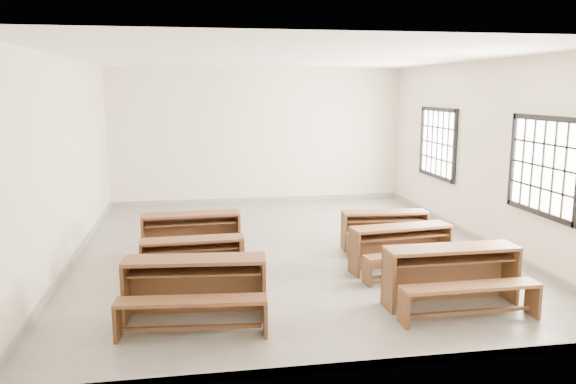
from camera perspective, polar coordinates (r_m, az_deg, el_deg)
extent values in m
plane|color=gray|center=(9.64, 0.00, -5.86)|extent=(8.50, 8.50, 0.00)
cube|color=white|center=(9.27, 0.00, 13.34)|extent=(7.00, 8.50, 0.05)
cube|color=beige|center=(13.49, -3.02, 5.71)|extent=(7.00, 0.05, 3.20)
cube|color=beige|center=(5.26, 7.73, -1.75)|extent=(7.00, 0.05, 3.20)
cube|color=beige|center=(9.39, -21.42, 2.96)|extent=(0.05, 8.50, 3.20)
cube|color=beige|center=(10.48, 19.13, 3.80)|extent=(0.05, 8.50, 3.20)
cube|color=gray|center=(13.70, -2.96, -0.76)|extent=(7.00, 0.04, 0.10)
cube|color=gray|center=(5.78, 7.35, -16.97)|extent=(7.00, 0.04, 0.10)
cube|color=gray|center=(9.70, -20.85, -6.15)|extent=(0.04, 8.50, 0.10)
cube|color=gray|center=(10.75, 18.67, -4.43)|extent=(0.04, 8.50, 0.10)
cube|color=white|center=(8.95, 24.60, 2.40)|extent=(0.02, 1.50, 1.30)
cube|color=black|center=(8.88, 24.83, 6.81)|extent=(0.06, 1.62, 0.08)
cube|color=black|center=(9.05, 24.17, -1.93)|extent=(0.06, 1.62, 0.08)
cube|color=black|center=(9.60, 21.88, 3.07)|extent=(0.06, 0.08, 1.46)
cube|color=white|center=(12.07, 15.03, 4.82)|extent=(0.02, 1.50, 1.30)
cube|color=black|center=(12.02, 15.10, 8.09)|extent=(0.06, 1.62, 0.08)
cube|color=black|center=(12.15, 14.79, 1.58)|extent=(0.06, 1.62, 0.08)
cube|color=black|center=(11.36, 16.59, 4.41)|extent=(0.06, 0.08, 1.46)
cube|color=black|center=(12.79, 13.48, 5.18)|extent=(0.06, 0.08, 1.46)
cube|color=brown|center=(6.72, -9.46, -6.80)|extent=(1.69, 0.57, 0.04)
cube|color=brown|center=(7.02, -9.24, -9.27)|extent=(1.66, 0.19, 0.71)
cube|color=brown|center=(6.96, -16.12, -9.71)|extent=(0.08, 0.42, 0.71)
cube|color=brown|center=(6.82, -2.47, -9.73)|extent=(0.08, 0.42, 0.71)
cube|color=brown|center=(6.75, -9.44, -8.03)|extent=(1.56, 0.45, 0.02)
cube|color=brown|center=(6.35, -9.78, -10.84)|extent=(1.68, 0.44, 0.04)
cube|color=brown|center=(6.55, -16.96, -12.51)|extent=(0.07, 0.29, 0.39)
cube|color=brown|center=(6.40, -2.30, -12.60)|extent=(0.07, 0.29, 0.39)
cube|color=brown|center=(6.46, -9.69, -13.42)|extent=(1.54, 0.19, 0.04)
cube|color=brown|center=(8.03, -9.83, -4.80)|extent=(1.42, 0.40, 0.04)
cube|color=brown|center=(8.26, -9.80, -6.64)|extent=(1.41, 0.09, 0.60)
cube|color=brown|center=(8.12, -14.63, -7.13)|extent=(0.05, 0.35, 0.60)
cube|color=brown|center=(8.16, -4.92, -6.74)|extent=(0.05, 0.35, 0.60)
cube|color=brown|center=(8.04, -9.80, -5.68)|extent=(1.31, 0.31, 0.02)
cube|color=brown|center=(7.69, -9.65, -7.53)|extent=(1.41, 0.30, 0.04)
cube|color=brown|center=(7.76, -14.74, -9.01)|extent=(0.04, 0.25, 0.33)
cube|color=brown|center=(7.79, -4.52, -8.59)|extent=(0.04, 0.25, 0.33)
cube|color=brown|center=(7.77, -9.59, -9.38)|extent=(1.30, 0.09, 0.04)
cube|color=brown|center=(9.27, -9.86, -2.26)|extent=(1.60, 0.47, 0.04)
cube|color=brown|center=(9.53, -9.84, -4.12)|extent=(1.58, 0.11, 0.67)
cube|color=brown|center=(9.36, -14.52, -4.57)|extent=(0.06, 0.40, 0.67)
cube|color=brown|center=(9.42, -5.09, -4.17)|extent=(0.06, 0.40, 0.67)
cube|color=brown|center=(9.28, -9.82, -3.12)|extent=(1.48, 0.37, 0.02)
cube|color=brown|center=(8.87, -9.65, -4.80)|extent=(1.59, 0.35, 0.04)
cube|color=brown|center=(8.93, -14.59, -6.27)|extent=(0.05, 0.28, 0.38)
cube|color=brown|center=(8.99, -4.67, -5.85)|extent=(0.05, 0.28, 0.38)
cube|color=brown|center=(8.95, -9.59, -6.63)|extent=(1.46, 0.12, 0.04)
cube|color=brown|center=(7.34, 16.31, -5.51)|extent=(1.69, 0.43, 0.04)
cube|color=brown|center=(7.62, 15.53, -7.89)|extent=(1.69, 0.05, 0.72)
cube|color=brown|center=(7.14, 10.15, -8.90)|extent=(0.04, 0.42, 0.72)
cube|color=brown|center=(7.84, 21.62, -7.72)|extent=(0.04, 0.42, 0.72)
cube|color=brown|center=(7.37, 16.33, -6.66)|extent=(1.56, 0.33, 0.02)
cube|color=brown|center=(7.00, 18.06, -9.11)|extent=(1.69, 0.31, 0.04)
cube|color=brown|center=(6.74, 11.64, -11.56)|extent=(0.04, 0.30, 0.40)
cube|color=brown|center=(7.48, 23.61, -10.01)|extent=(0.04, 0.30, 0.40)
cube|color=brown|center=(7.11, 17.91, -11.51)|extent=(1.56, 0.06, 0.04)
cube|color=brown|center=(8.56, 11.43, -3.50)|extent=(1.57, 0.55, 0.04)
cube|color=brown|center=(8.79, 10.83, -5.44)|extent=(1.53, 0.21, 0.65)
cube|color=brown|center=(8.34, 6.73, -6.20)|extent=(0.08, 0.39, 0.65)
cube|color=brown|center=(9.01, 15.61, -5.26)|extent=(0.08, 0.39, 0.65)
cube|color=brown|center=(8.57, 11.46, -4.40)|extent=(1.45, 0.44, 0.02)
cube|color=brown|center=(8.23, 12.87, -6.19)|extent=(1.56, 0.44, 0.04)
cube|color=brown|center=(7.97, 8.03, -8.11)|extent=(0.07, 0.27, 0.37)
cube|color=brown|center=(8.67, 17.20, -6.95)|extent=(0.07, 0.27, 0.37)
cube|color=brown|center=(8.32, 12.79, -8.10)|extent=(1.42, 0.21, 0.04)
cube|color=brown|center=(9.71, 9.81, -2.03)|extent=(1.47, 0.47, 0.04)
cube|color=brown|center=(9.93, 9.51, -3.67)|extent=(1.45, 0.14, 0.62)
cube|color=brown|center=(9.62, 5.67, -4.04)|extent=(0.06, 0.36, 0.62)
cube|color=brown|center=(9.99, 13.68, -3.75)|extent=(0.06, 0.36, 0.62)
cube|color=brown|center=(9.72, 9.82, -2.79)|extent=(1.36, 0.37, 0.02)
cube|color=brown|center=(9.35, 10.47, -4.24)|extent=(1.47, 0.36, 0.04)
cube|color=brown|center=(9.24, 6.19, -5.54)|extent=(0.05, 0.26, 0.34)
cube|color=brown|center=(9.62, 14.51, -5.17)|extent=(0.05, 0.26, 0.34)
cube|color=brown|center=(9.42, 10.42, -5.84)|extent=(1.34, 0.14, 0.04)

